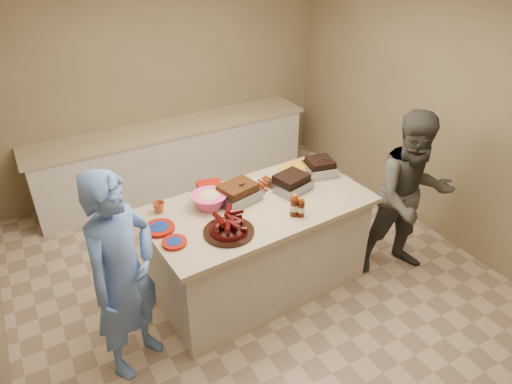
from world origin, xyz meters
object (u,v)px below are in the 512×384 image
roasting_pan (319,174)px  coleslaw_bowl (210,207)px  bbq_bottle_a (294,215)px  bbq_bottle_b (301,216)px  rib_platter (229,233)px  guest_gray (397,265)px  island (258,284)px  plastic_cup (160,212)px  mustard_bottle (238,202)px  guest_blue (140,357)px

roasting_pan → coleslaw_bowl: 1.21m
bbq_bottle_a → bbq_bottle_b: (0.04, -0.04, -0.00)m
rib_platter → bbq_bottle_b: bearing=-7.8°
rib_platter → guest_gray: (1.84, -0.21, -0.96)m
bbq_bottle_a → rib_platter: bearing=175.2°
roasting_pan → guest_gray: size_ratio=0.16×
island → roasting_pan: 1.26m
rib_platter → plastic_cup: 0.69m
rib_platter → guest_gray: size_ratio=0.25×
coleslaw_bowl → roasting_pan: bearing=0.6°
coleslaw_bowl → bbq_bottle_b: coleslaw_bowl is taller
bbq_bottle_b → guest_gray: bearing=-6.0°
bbq_bottle_b → mustard_bottle: size_ratio=1.40×
rib_platter → mustard_bottle: (0.28, 0.38, 0.00)m
mustard_bottle → guest_blue: size_ratio=0.07×
roasting_pan → guest_blue: (-2.11, -0.46, -0.96)m
coleslaw_bowl → mustard_bottle: bearing=-12.0°
island → plastic_cup: 1.29m
bbq_bottle_a → island: bearing=119.5°
plastic_cup → guest_blue: size_ratio=0.06×
island → coleslaw_bowl: size_ratio=6.31×
rib_platter → roasting_pan: rib_platter is taller
island → rib_platter: size_ratio=4.80×
rib_platter → bbq_bottle_b: size_ratio=2.29×
island → guest_blue: island is taller
guest_gray → plastic_cup: bearing=-179.2°
island → mustard_bottle: (-0.15, 0.12, 0.96)m
roasting_pan → bbq_bottle_b: bearing=-126.6°
bbq_bottle_b → rib_platter: bearing=172.2°
guest_blue → guest_gray: 2.73m
island → mustard_bottle: mustard_bottle is taller
coleslaw_bowl → guest_blue: 1.39m
plastic_cup → guest_gray: size_ratio=0.06×
guest_blue → coleslaw_bowl: bearing=-6.5°
coleslaw_bowl → island: bearing=-23.5°
guest_gray → coleslaw_bowl: bearing=-179.3°
guest_blue → island: bearing=-20.9°
guest_blue → plastic_cup: bearing=17.5°
plastic_cup → guest_blue: (-0.49, -0.59, -0.96)m
guest_blue → mustard_bottle: bearing=-14.0°
coleslaw_bowl → bbq_bottle_a: size_ratio=1.53×
roasting_pan → island: bearing=-155.5°
rib_platter → plastic_cup: bearing=124.2°
bbq_bottle_a → mustard_bottle: bearing=127.1°
coleslaw_bowl → bbq_bottle_a: bearing=-39.9°
guest_blue → bbq_bottle_a: bearing=-34.0°
island → coleslaw_bowl: 1.05m
mustard_bottle → plastic_cup: mustard_bottle is taller
island → guest_gray: size_ratio=1.18×
roasting_pan → plastic_cup: size_ratio=2.67×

